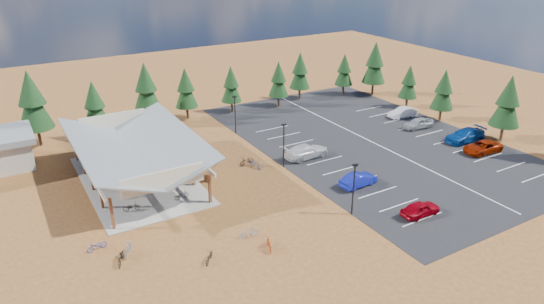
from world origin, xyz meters
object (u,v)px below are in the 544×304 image
object	(u,v)px
bike_6	(150,172)
bike_10	(97,246)
lamp_post_1	(284,142)
lamp_post_0	(354,186)
trash_bin_0	(207,178)
bike_13	(249,232)
bike_14	(256,164)
car_7	(465,135)
bike_8	(121,258)
bike_11	(269,244)
car_0	(420,209)
bike_1	(130,192)
bike_7	(158,154)
car_9	(403,112)
car_1	(358,180)
trash_bin_1	(191,170)
bike_4	(182,195)
car_6	(482,147)
bike_5	(171,178)
bike_0	(132,207)
bike_12	(209,257)
bike_2	(127,176)
lamp_post_2	(235,112)
bike_16	(247,161)
car_3	(307,151)
bike_9	(128,249)
bike_3	(105,164)
car_8	(418,123)
bike_pavilion	(134,147)
bike_15	(217,161)

from	to	relation	value
bike_6	bike_10	world-z (taller)	bike_6
lamp_post_1	lamp_post_0	bearing A→B (deg)	-90.00
trash_bin_0	bike_13	distance (m)	11.59
bike_14	car_7	bearing A→B (deg)	-28.75
bike_8	bike_11	distance (m)	11.74
car_0	bike_1	bearing A→B (deg)	53.08
bike_7	car_9	world-z (taller)	car_9
car_0	car_1	size ratio (longest dim) A/B	0.92
bike_6	bike_7	bearing A→B (deg)	-38.93
bike_14	car_0	bearing A→B (deg)	-78.97
trash_bin_1	bike_4	distance (m)	5.84
car_6	bike_7	bearing A→B (deg)	-113.71
bike_7	lamp_post_1	bearing A→B (deg)	-127.95
bike_5	car_1	distance (m)	19.55
bike_4	bike_0	bearing A→B (deg)	81.36
bike_6	bike_11	size ratio (longest dim) A/B	1.12
bike_10	bike_14	xyz separation A→B (m)	(18.78, 7.33, 0.04)
lamp_post_1	car_9	distance (m)	24.28
bike_12	bike_2	bearing A→B (deg)	-44.46
lamp_post_2	bike_16	size ratio (longest dim) A/B	2.89
bike_12	car_3	distance (m)	22.04
trash_bin_1	bike_10	bearing A→B (deg)	-141.32
bike_7	car_9	bearing A→B (deg)	-94.91
bike_10	car_6	bearing A→B (deg)	73.79
bike_16	car_7	world-z (taller)	car_7
bike_10	bike_16	world-z (taller)	bike_16
lamp_post_0	bike_7	size ratio (longest dim) A/B	3.33
lamp_post_2	car_3	world-z (taller)	lamp_post_2
bike_9	bike_10	distance (m)	2.79
lamp_post_1	trash_bin_0	world-z (taller)	lamp_post_1
lamp_post_2	bike_4	distance (m)	18.49
bike_3	bike_4	xyz separation A→B (m)	(4.82, -10.72, -0.15)
bike_3	car_9	size ratio (longest dim) A/B	0.42
bike_11	bike_13	bearing A→B (deg)	123.50
bike_12	bike_13	bearing A→B (deg)	-121.53
bike_1	car_8	world-z (taller)	car_8
trash_bin_0	lamp_post_1	bearing A→B (deg)	-6.39
bike_14	car_3	world-z (taller)	car_3
bike_14	bike_8	bearing A→B (deg)	-164.92
lamp_post_2	bike_12	xyz separation A→B (m)	(-14.30, -24.00, -2.56)
bike_1	bike_11	xyz separation A→B (m)	(7.36, -14.54, -0.13)
lamp_post_0	bike_8	bearing A→B (deg)	170.68
bike_pavilion	bike_14	world-z (taller)	bike_pavilion
bike_7	bike_13	bearing A→B (deg)	-174.58
bike_pavilion	bike_15	distance (m)	9.46
bike_pavilion	bike_16	bearing A→B (deg)	-11.28
bike_11	bike_8	bearing A→B (deg)	177.78
lamp_post_0	car_7	size ratio (longest dim) A/B	0.93
car_6	car_7	size ratio (longest dim) A/B	0.90
trash_bin_1	bike_16	bearing A→B (deg)	-9.08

